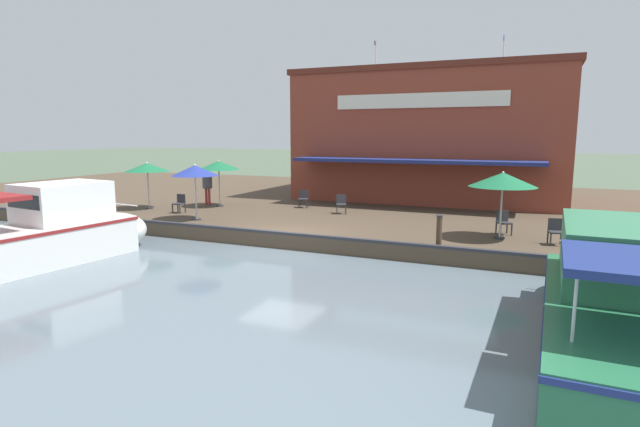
{
  "coord_description": "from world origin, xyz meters",
  "views": [
    {
      "loc": [
        15.45,
        8.19,
        4.15
      ],
      "look_at": [
        -1.0,
        1.04,
        1.3
      ],
      "focal_mm": 28.0,
      "sensor_mm": 36.0,
      "label": 1
    }
  ],
  "objects_px": {
    "tree_downstream_bank": "(357,105)",
    "tree_upstream_bank": "(383,123)",
    "patio_umbrella_far_corner": "(219,165)",
    "patio_umbrella_mid_patio_right": "(195,171)",
    "cafe_chair_under_first_umbrella": "(341,203)",
    "mooring_post": "(439,231)",
    "cafe_chair_facing_river": "(303,198)",
    "motorboat_outer_channel": "(56,232)",
    "patio_umbrella_mid_patio_left": "(147,167)",
    "cafe_chair_beside_entrance": "(503,221)",
    "motorboat_fourth_along": "(618,298)",
    "patio_umbrella_back_row": "(503,180)",
    "cafe_chair_far_corner_seat": "(556,230)",
    "person_mid_patio": "(207,183)",
    "cafe_chair_back_row_seat": "(180,202)",
    "waterfront_restaurant": "(434,135)"
  },
  "relations": [
    {
      "from": "patio_umbrella_back_row",
      "to": "cafe_chair_far_corner_seat",
      "type": "relative_size",
      "value": 2.73
    },
    {
      "from": "patio_umbrella_back_row",
      "to": "cafe_chair_beside_entrance",
      "type": "relative_size",
      "value": 2.73
    },
    {
      "from": "patio_umbrella_far_corner",
      "to": "cafe_chair_facing_river",
      "type": "height_order",
      "value": "patio_umbrella_far_corner"
    },
    {
      "from": "cafe_chair_facing_river",
      "to": "tree_downstream_bank",
      "type": "height_order",
      "value": "tree_downstream_bank"
    },
    {
      "from": "cafe_chair_far_corner_seat",
      "to": "cafe_chair_beside_entrance",
      "type": "distance_m",
      "value": 2.02
    },
    {
      "from": "person_mid_patio",
      "to": "motorboat_outer_channel",
      "type": "xyz_separation_m",
      "value": [
        9.69,
        1.08,
        -0.69
      ]
    },
    {
      "from": "patio_umbrella_mid_patio_left",
      "to": "cafe_chair_back_row_seat",
      "type": "height_order",
      "value": "patio_umbrella_mid_patio_left"
    },
    {
      "from": "patio_umbrella_far_corner",
      "to": "cafe_chair_far_corner_seat",
      "type": "height_order",
      "value": "patio_umbrella_far_corner"
    },
    {
      "from": "patio_umbrella_mid_patio_right",
      "to": "cafe_chair_beside_entrance",
      "type": "height_order",
      "value": "patio_umbrella_mid_patio_right"
    },
    {
      "from": "tree_upstream_bank",
      "to": "patio_umbrella_back_row",
      "type": "bearing_deg",
      "value": 30.61
    },
    {
      "from": "patio_umbrella_mid_patio_right",
      "to": "motorboat_fourth_along",
      "type": "bearing_deg",
      "value": 68.38
    },
    {
      "from": "patio_umbrella_mid_patio_right",
      "to": "cafe_chair_under_first_umbrella",
      "type": "distance_m",
      "value": 6.58
    },
    {
      "from": "patio_umbrella_back_row",
      "to": "patio_umbrella_mid_patio_right",
      "type": "bearing_deg",
      "value": -85.19
    },
    {
      "from": "patio_umbrella_back_row",
      "to": "cafe_chair_back_row_seat",
      "type": "bearing_deg",
      "value": -91.13
    },
    {
      "from": "waterfront_restaurant",
      "to": "tree_downstream_bank",
      "type": "height_order",
      "value": "waterfront_restaurant"
    },
    {
      "from": "patio_umbrella_mid_patio_right",
      "to": "person_mid_patio",
      "type": "xyz_separation_m",
      "value": [
        -4.03,
        -2.36,
        -0.98
      ]
    },
    {
      "from": "waterfront_restaurant",
      "to": "cafe_chair_facing_river",
      "type": "relative_size",
      "value": 16.69
    },
    {
      "from": "tree_downstream_bank",
      "to": "tree_upstream_bank",
      "type": "xyz_separation_m",
      "value": [
        -1.27,
        1.37,
        -1.11
      ]
    },
    {
      "from": "person_mid_patio",
      "to": "motorboat_fourth_along",
      "type": "bearing_deg",
      "value": 59.95
    },
    {
      "from": "person_mid_patio",
      "to": "tree_upstream_bank",
      "type": "height_order",
      "value": "tree_upstream_bank"
    },
    {
      "from": "cafe_chair_back_row_seat",
      "to": "cafe_chair_facing_river",
      "type": "xyz_separation_m",
      "value": [
        -3.75,
        4.49,
        0.0
      ]
    },
    {
      "from": "patio_umbrella_far_corner",
      "to": "mooring_post",
      "type": "xyz_separation_m",
      "value": [
        4.81,
        11.69,
        -1.52
      ]
    },
    {
      "from": "cafe_chair_under_first_umbrella",
      "to": "cafe_chair_beside_entrance",
      "type": "distance_m",
      "value": 7.36
    },
    {
      "from": "patio_umbrella_far_corner",
      "to": "cafe_chair_back_row_seat",
      "type": "xyz_separation_m",
      "value": [
        2.47,
        -0.47,
        -1.57
      ]
    },
    {
      "from": "tree_upstream_bank",
      "to": "waterfront_restaurant",
      "type": "bearing_deg",
      "value": 49.47
    },
    {
      "from": "cafe_chair_under_first_umbrella",
      "to": "patio_umbrella_mid_patio_left",
      "type": "bearing_deg",
      "value": -75.55
    },
    {
      "from": "cafe_chair_facing_river",
      "to": "motorboat_fourth_along",
      "type": "height_order",
      "value": "motorboat_fourth_along"
    },
    {
      "from": "patio_umbrella_mid_patio_left",
      "to": "patio_umbrella_far_corner",
      "type": "bearing_deg",
      "value": 127.8
    },
    {
      "from": "cafe_chair_far_corner_seat",
      "to": "motorboat_fourth_along",
      "type": "relative_size",
      "value": 0.1
    },
    {
      "from": "patio_umbrella_far_corner",
      "to": "patio_umbrella_mid_patio_right",
      "type": "relative_size",
      "value": 0.99
    },
    {
      "from": "cafe_chair_beside_entrance",
      "to": "motorboat_outer_channel",
      "type": "bearing_deg",
      "value": -60.34
    },
    {
      "from": "patio_umbrella_mid_patio_left",
      "to": "cafe_chair_beside_entrance",
      "type": "xyz_separation_m",
      "value": [
        -0.2,
        16.08,
        -1.52
      ]
    },
    {
      "from": "cafe_chair_under_first_umbrella",
      "to": "cafe_chair_beside_entrance",
      "type": "relative_size",
      "value": 1.0
    },
    {
      "from": "waterfront_restaurant",
      "to": "cafe_chair_back_row_seat",
      "type": "xyz_separation_m",
      "value": [
        10.52,
        -9.43,
        -3.01
      ]
    },
    {
      "from": "cafe_chair_under_first_umbrella",
      "to": "mooring_post",
      "type": "xyz_separation_m",
      "value": [
        5.09,
        5.3,
        0.04
      ]
    },
    {
      "from": "patio_umbrella_mid_patio_right",
      "to": "motorboat_fourth_along",
      "type": "height_order",
      "value": "patio_umbrella_mid_patio_right"
    },
    {
      "from": "cafe_chair_back_row_seat",
      "to": "tree_downstream_bank",
      "type": "distance_m",
      "value": 14.18
    },
    {
      "from": "waterfront_restaurant",
      "to": "cafe_chair_far_corner_seat",
      "type": "relative_size",
      "value": 16.69
    },
    {
      "from": "cafe_chair_beside_entrance",
      "to": "motorboat_fourth_along",
      "type": "distance_m",
      "value": 8.12
    },
    {
      "from": "patio_umbrella_far_corner",
      "to": "cafe_chair_far_corner_seat",
      "type": "relative_size",
      "value": 2.71
    },
    {
      "from": "cafe_chair_under_first_umbrella",
      "to": "mooring_post",
      "type": "height_order",
      "value": "mooring_post"
    },
    {
      "from": "cafe_chair_under_first_umbrella",
      "to": "patio_umbrella_mid_patio_right",
      "type": "bearing_deg",
      "value": -50.89
    },
    {
      "from": "motorboat_fourth_along",
      "to": "tree_downstream_bank",
      "type": "relative_size",
      "value": 1.1
    },
    {
      "from": "cafe_chair_back_row_seat",
      "to": "tree_upstream_bank",
      "type": "xyz_separation_m",
      "value": [
        -13.91,
        5.46,
        3.84
      ]
    },
    {
      "from": "motorboat_fourth_along",
      "to": "tree_downstream_bank",
      "type": "height_order",
      "value": "tree_downstream_bank"
    },
    {
      "from": "cafe_chair_facing_river",
      "to": "cafe_chair_beside_entrance",
      "type": "height_order",
      "value": "same"
    },
    {
      "from": "cafe_chair_facing_river",
      "to": "tree_upstream_bank",
      "type": "height_order",
      "value": "tree_upstream_bank"
    },
    {
      "from": "cafe_chair_beside_entrance",
      "to": "tree_upstream_bank",
      "type": "xyz_separation_m",
      "value": [
        -13.29,
        -8.44,
        3.84
      ]
    },
    {
      "from": "cafe_chair_facing_river",
      "to": "motorboat_outer_channel",
      "type": "height_order",
      "value": "motorboat_outer_channel"
    },
    {
      "from": "patio_umbrella_mid_patio_right",
      "to": "waterfront_restaurant",
      "type": "bearing_deg",
      "value": 147.49
    }
  ]
}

